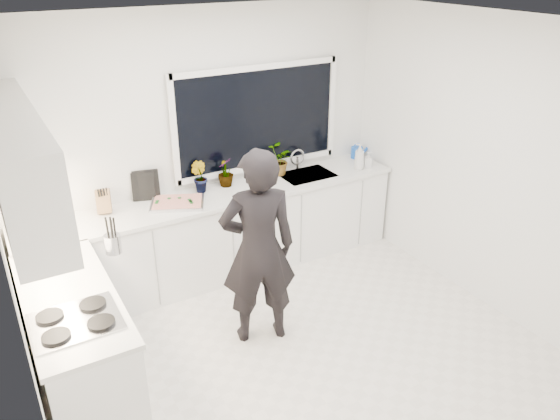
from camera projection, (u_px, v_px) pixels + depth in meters
floor at (293, 349)px, 4.76m from camera, size 4.00×3.50×0.02m
wall_back at (205, 145)px, 5.55m from camera, size 4.00×0.02×2.70m
wall_left at (9, 281)px, 3.27m from camera, size 0.02×3.50×2.70m
wall_right at (478, 163)px, 5.09m from camera, size 0.02×3.50×2.70m
ceiling at (297, 23)px, 3.59m from camera, size 4.00×3.50×0.02m
window at (258, 118)px, 5.71m from camera, size 1.80×0.02×1.00m
base_cabinets_back at (221, 236)px, 5.70m from camera, size 3.92×0.58×0.88m
base_cabinets_left at (79, 349)px, 4.09m from camera, size 0.58×1.60×0.88m
countertop_back at (220, 196)px, 5.50m from camera, size 3.94×0.62×0.04m
countertop_left at (69, 298)px, 3.89m from camera, size 0.62×1.60×0.04m
upper_cabinets at (17, 161)px, 3.70m from camera, size 0.34×2.10×0.70m
sink at (307, 179)px, 5.99m from camera, size 0.58×0.42×0.14m
faucet at (297, 160)px, 6.08m from camera, size 0.03×0.03×0.22m
stovetop at (75, 321)px, 3.59m from camera, size 0.56×0.48×0.03m
person at (258, 249)px, 4.56m from camera, size 0.74×0.59×1.77m
pizza_tray at (178, 203)px, 5.26m from camera, size 0.61×0.54×0.03m
pizza at (178, 201)px, 5.25m from camera, size 0.55×0.49×0.01m
watering_can at (357, 152)px, 6.43m from camera, size 0.18×0.18×0.13m
paper_towel_roll at (17, 220)px, 4.68m from camera, size 0.12×0.12×0.26m
knife_block at (104, 202)px, 5.06m from camera, size 0.15×0.13×0.22m
utensil_crock at (113, 244)px, 4.40m from camera, size 0.17×0.17×0.16m
picture_frame_large at (143, 187)px, 5.31m from camera, size 0.22×0.09×0.28m
picture_frame_small at (146, 185)px, 5.32m from camera, size 0.25×0.07×0.30m
herb_plants at (254, 166)px, 5.77m from camera, size 1.20×0.37×0.33m
soap_bottles at (361, 157)px, 6.08m from camera, size 0.26×0.16×0.30m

